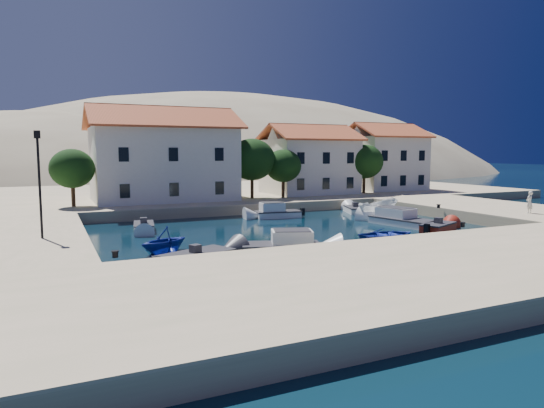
{
  "coord_description": "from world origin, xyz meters",
  "views": [
    {
      "loc": [
        -17.05,
        -22.9,
        6.0
      ],
      "look_at": [
        -1.39,
        10.89,
        2.0
      ],
      "focal_mm": 32.0,
      "sensor_mm": 36.0,
      "label": 1
    }
  ],
  "objects": [
    {
      "name": "rowboat_west",
      "position": [
        -10.88,
        5.86,
        0.0
      ],
      "size": [
        4.16,
        3.96,
        1.71
      ],
      "primitive_type": "imported",
      "rotation": [
        0.0,
        0.0,
        -1.1
      ],
      "color": "navy",
      "rests_on": "ground"
    },
    {
      "name": "cabin_cruiser_south",
      "position": [
        -4.7,
        2.45,
        0.48
      ],
      "size": [
        4.99,
        3.46,
        1.6
      ],
      "rotation": [
        0.0,
        0.0,
        -0.36
      ],
      "color": "white",
      "rests_on": "ground"
    },
    {
      "name": "rowboat_south",
      "position": [
        4.19,
        3.81,
        0.0
      ],
      "size": [
        4.18,
        3.03,
        0.85
      ],
      "primitive_type": "imported",
      "rotation": [
        0.0,
        0.0,
        1.55
      ],
      "color": "navy",
      "rests_on": "ground"
    },
    {
      "name": "motorboat_white_ne",
      "position": [
        10.48,
        16.91,
        0.3
      ],
      "size": [
        2.73,
        3.86,
        1.25
      ],
      "rotation": [
        0.0,
        0.0,
        1.23
      ],
      "color": "white",
      "rests_on": "ground"
    },
    {
      "name": "quay_east",
      "position": [
        20.5,
        10.0,
        0.5
      ],
      "size": [
        11.0,
        20.0,
        1.0
      ],
      "primitive_type": "cube",
      "color": "tan",
      "rests_on": "ground"
    },
    {
      "name": "ground",
      "position": [
        0.0,
        0.0,
        0.0
      ],
      "size": [
        400.0,
        400.0,
        0.0
      ],
      "primitive_type": "plane",
      "color": "black",
      "rests_on": "ground"
    },
    {
      "name": "building_mid",
      "position": [
        12.0,
        29.0,
        5.22
      ],
      "size": [
        10.5,
        8.4,
        8.3
      ],
      "color": "silver",
      "rests_on": "quay_north"
    },
    {
      "name": "cabin_cruiser_north",
      "position": [
        2.0,
        16.9,
        0.48
      ],
      "size": [
        4.31,
        2.27,
        1.6
      ],
      "rotation": [
        0.0,
        0.0,
        3.01
      ],
      "color": "white",
      "rests_on": "ground"
    },
    {
      "name": "trees",
      "position": [
        4.51,
        25.46,
        4.84
      ],
      "size": [
        37.3,
        5.3,
        6.45
      ],
      "color": "#382314",
      "rests_on": "quay_north"
    },
    {
      "name": "motorboat_red_se",
      "position": [
        9.76,
        4.85,
        0.3
      ],
      "size": [
        3.79,
        2.79,
        1.25
      ],
      "rotation": [
        0.0,
        0.0,
        0.41
      ],
      "color": "maroon",
      "rests_on": "ground"
    },
    {
      "name": "hills",
      "position": [
        20.64,
        123.62,
        -23.4
      ],
      "size": [
        254.0,
        176.0,
        99.0
      ],
      "color": "gray",
      "rests_on": "ground"
    },
    {
      "name": "building_right",
      "position": [
        24.0,
        30.0,
        5.47
      ],
      "size": [
        9.45,
        8.4,
        8.8
      ],
      "color": "silver",
      "rests_on": "quay_north"
    },
    {
      "name": "motorboat_grey_sw",
      "position": [
        -10.01,
        2.11,
        0.29
      ],
      "size": [
        4.74,
        3.54,
        1.25
      ],
      "rotation": [
        0.0,
        0.0,
        0.43
      ],
      "color": "#343338",
      "rests_on": "ground"
    },
    {
      "name": "bollards",
      "position": [
        2.8,
        3.87,
        1.15
      ],
      "size": [
        29.36,
        9.56,
        0.3
      ],
      "color": "black",
      "rests_on": "ground"
    },
    {
      "name": "quay_north",
      "position": [
        2.0,
        38.0,
        0.5
      ],
      "size": [
        80.0,
        36.0,
        1.0
      ],
      "primitive_type": "cube",
      "color": "tan",
      "rests_on": "ground"
    },
    {
      "name": "motorboat_white_west",
      "position": [
        -10.58,
        14.3,
        0.3
      ],
      "size": [
        2.01,
        3.54,
        1.25
      ],
      "rotation": [
        0.0,
        0.0,
        -1.74
      ],
      "color": "white",
      "rests_on": "ground"
    },
    {
      "name": "quay_south",
      "position": [
        0.0,
        -6.0,
        0.5
      ],
      "size": [
        52.0,
        12.0,
        1.0
      ],
      "primitive_type": "cube",
      "color": "tan",
      "rests_on": "ground"
    },
    {
      "name": "boat_east",
      "position": [
        10.0,
        12.58,
        0.0
      ],
      "size": [
        5.32,
        3.15,
        1.93
      ],
      "primitive_type": "imported",
      "rotation": [
        0.0,
        0.0,
        1.84
      ],
      "color": "white",
      "rests_on": "ground"
    },
    {
      "name": "lamppost",
      "position": [
        -17.5,
        8.0,
        4.75
      ],
      "size": [
        0.35,
        0.25,
        6.22
      ],
      "color": "black",
      "rests_on": "quay_west"
    },
    {
      "name": "pedestrian",
      "position": [
        18.73,
        4.03,
        1.92
      ],
      "size": [
        0.72,
        0.53,
        1.83
      ],
      "primitive_type": "imported",
      "rotation": [
        0.0,
        0.0,
        3.28
      ],
      "color": "silver",
      "rests_on": "quay_east"
    },
    {
      "name": "quay_west",
      "position": [
        -19.0,
        10.0,
        0.5
      ],
      "size": [
        8.0,
        20.0,
        1.0
      ],
      "primitive_type": "cube",
      "color": "tan",
      "rests_on": "ground"
    },
    {
      "name": "cabin_cruiser_east",
      "position": [
        9.25,
        8.24,
        0.48
      ],
      "size": [
        3.37,
        6.0,
        1.6
      ],
      "rotation": [
        0.0,
        0.0,
        1.77
      ],
      "color": "white",
      "rests_on": "ground"
    },
    {
      "name": "building_left",
      "position": [
        -6.0,
        28.0,
        5.94
      ],
      "size": [
        14.7,
        9.45,
        9.7
      ],
      "color": "silver",
      "rests_on": "quay_north"
    }
  ]
}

